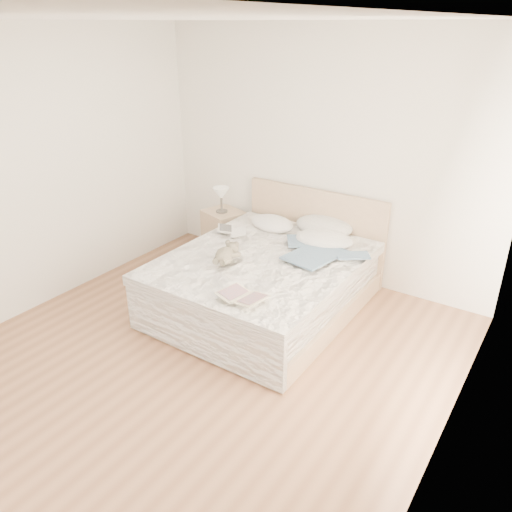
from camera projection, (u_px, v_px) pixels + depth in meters
name	position (u px, v px, depth m)	size (l,w,h in m)	color
floor	(193.00, 365.00, 4.29)	(4.00, 4.50, 0.00)	brown
ceiling	(170.00, 18.00, 3.15)	(4.00, 4.50, 0.00)	white
wall_back	(321.00, 157.00, 5.41)	(4.00, 0.02, 2.70)	white
wall_left	(24.00, 177.00, 4.73)	(0.02, 4.50, 2.70)	white
wall_right	(460.00, 291.00, 2.71)	(0.02, 4.50, 2.70)	white
window	(474.00, 255.00, 2.90)	(0.02, 1.30, 1.10)	white
bed	(267.00, 280.00, 5.06)	(1.72, 2.14, 1.00)	tan
nightstand	(224.00, 232.00, 6.29)	(0.45, 0.40, 0.56)	tan
table_lamp	(221.00, 195.00, 6.05)	(0.26, 0.26, 0.31)	#48433E
pillow_left	(272.00, 223.00, 5.58)	(0.53, 0.37, 0.16)	white
pillow_middle	(324.00, 226.00, 5.51)	(0.65, 0.46, 0.20)	silver
pillow_right	(324.00, 239.00, 5.17)	(0.59, 0.42, 0.18)	white
blouse	(315.00, 255.00, 4.85)	(0.64, 0.68, 0.03)	#405B77
photo_book	(232.00, 231.00, 5.40)	(0.35, 0.24, 0.03)	white
childrens_book	(243.00, 297.00, 4.10)	(0.39, 0.26, 0.03)	beige
teddy_bear	(224.00, 260.00, 4.69)	(0.21, 0.30, 0.16)	#645D4B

